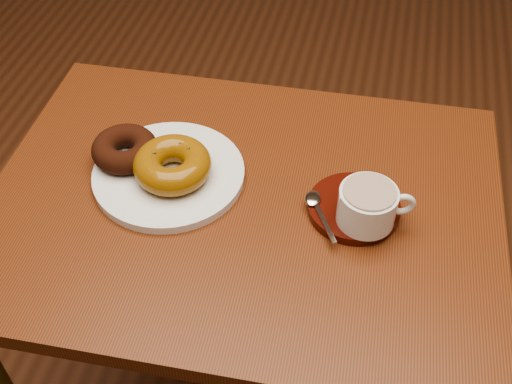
% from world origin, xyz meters
% --- Properties ---
extents(cafe_table, '(0.78, 0.59, 0.71)m').
position_xyz_m(cafe_table, '(-0.06, 0.34, 0.60)').
color(cafe_table, '#622E15').
rests_on(cafe_table, ground).
extents(donut_plate, '(0.24, 0.24, 0.01)m').
position_xyz_m(donut_plate, '(-0.18, 0.36, 0.72)').
color(donut_plate, white).
rests_on(donut_plate, cafe_table).
extents(donut_cinnamon, '(0.11, 0.11, 0.04)m').
position_xyz_m(donut_cinnamon, '(-0.25, 0.37, 0.75)').
color(donut_cinnamon, black).
rests_on(donut_cinnamon, donut_plate).
extents(donut_caramel, '(0.14, 0.14, 0.04)m').
position_xyz_m(donut_caramel, '(-0.17, 0.35, 0.75)').
color(donut_caramel, '#8A570F').
rests_on(donut_caramel, donut_plate).
extents(saucer, '(0.14, 0.14, 0.01)m').
position_xyz_m(saucer, '(0.10, 0.35, 0.72)').
color(saucer, '#3B0D08').
rests_on(saucer, cafe_table).
extents(coffee_cup, '(0.11, 0.08, 0.06)m').
position_xyz_m(coffee_cup, '(0.12, 0.33, 0.76)').
color(coffee_cup, white).
rests_on(coffee_cup, saucer).
extents(teaspoon, '(0.06, 0.09, 0.01)m').
position_xyz_m(teaspoon, '(0.05, 0.34, 0.73)').
color(teaspoon, silver).
rests_on(teaspoon, saucer).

